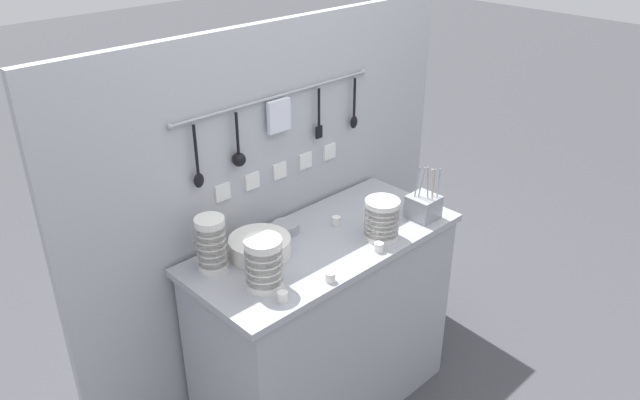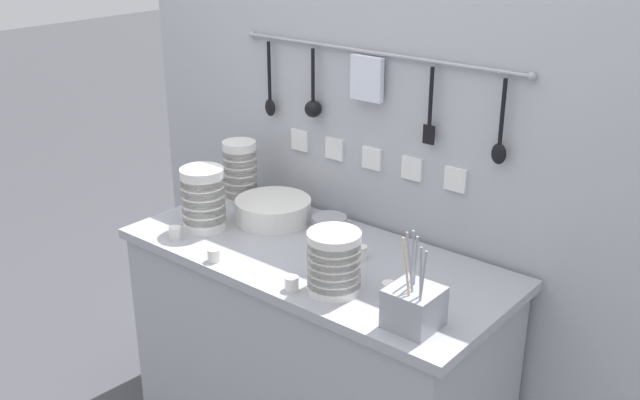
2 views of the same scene
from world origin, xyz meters
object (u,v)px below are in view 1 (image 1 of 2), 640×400
cup_centre (330,277)px  cup_edge_near (379,247)px  cup_front_right (283,297)px  bowl_stack_short_front (264,263)px  cup_front_left (388,217)px  bowl_stack_wide_centre (382,219)px  bowl_stack_nested_right (211,244)px  steel_mixing_bowl (286,228)px  plate_stack (260,246)px  cutlery_caddy (423,206)px  cup_beside_plates (336,221)px

cup_centre → cup_edge_near: (0.29, 0.02, 0.00)m
cup_front_right → cup_edge_near: 0.50m
bowl_stack_short_front → cup_front_left: bowl_stack_short_front is taller
bowl_stack_wide_centre → cup_edge_near: bowl_stack_wide_centre is taller
cup_front_right → bowl_stack_nested_right: bearing=99.2°
bowl_stack_short_front → steel_mixing_bowl: bearing=37.8°
plate_stack → steel_mixing_bowl: (0.19, 0.06, -0.01)m
cutlery_caddy → cup_front_left: bearing=147.0°
bowl_stack_short_front → cup_front_left: (0.71, 0.01, -0.08)m
cup_edge_near → steel_mixing_bowl: bearing=114.6°
bowl_stack_nested_right → steel_mixing_bowl: bowl_stack_nested_right is taller
bowl_stack_short_front → cup_front_left: bearing=1.0°
cup_front_left → cup_edge_near: 0.26m
cup_centre → cup_beside_plates: 0.43m
cup_front_left → cup_front_right: same height
cup_edge_near → bowl_stack_nested_right: bearing=147.1°
bowl_stack_wide_centre → cup_front_left: (0.13, 0.07, -0.07)m
cup_edge_near → cup_beside_plates: 0.27m
bowl_stack_nested_right → bowl_stack_wide_centre: size_ratio=1.28×
cup_centre → cutlery_caddy: bearing=6.1°
plate_stack → cutlery_caddy: bearing=-20.1°
cup_front_left → cup_beside_plates: 0.23m
bowl_stack_wide_centre → cup_front_left: size_ratio=4.46×
bowl_stack_nested_right → cup_front_left: (0.77, -0.22, -0.09)m
cup_front_left → cup_beside_plates: same height
bowl_stack_nested_right → cup_edge_near: bearing=-32.9°
bowl_stack_nested_right → bowl_stack_wide_centre: bearing=-24.3°
plate_stack → bowl_stack_nested_right: bearing=167.0°
steel_mixing_bowl → cutlery_caddy: bearing=-31.4°
bowl_stack_short_front → cup_front_right: (-0.01, -0.11, -0.08)m
bowl_stack_wide_centre → cutlery_caddy: 0.27m
bowl_stack_short_front → bowl_stack_wide_centre: (0.58, -0.06, -0.02)m
cutlery_caddy → bowl_stack_nested_right: bearing=161.4°
plate_stack → steel_mixing_bowl: bearing=17.6°
cup_front_left → plate_stack: bearing=163.3°
steel_mixing_bowl → cup_front_right: bearing=-132.3°
cup_centre → cup_front_right: 0.21m
cutlery_caddy → cup_edge_near: 0.36m
bowl_stack_nested_right → cutlery_caddy: 0.96m
cup_front_left → cup_edge_near: same height
cup_centre → plate_stack: bearing=101.9°
bowl_stack_wide_centre → bowl_stack_nested_right: bearing=155.7°
bowl_stack_nested_right → bowl_stack_short_front: bearing=-73.8°
bowl_stack_nested_right → cup_beside_plates: bearing=-8.5°
bowl_stack_short_front → cup_edge_near: (0.49, -0.13, -0.08)m
cup_centre → cup_front_left: same height
steel_mixing_bowl → cup_front_right: (-0.33, -0.36, -0.00)m
bowl_stack_short_front → steel_mixing_bowl: 0.41m
cup_centre → cup_front_right: bearing=171.8°
bowl_stack_short_front → plate_stack: bearing=55.5°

